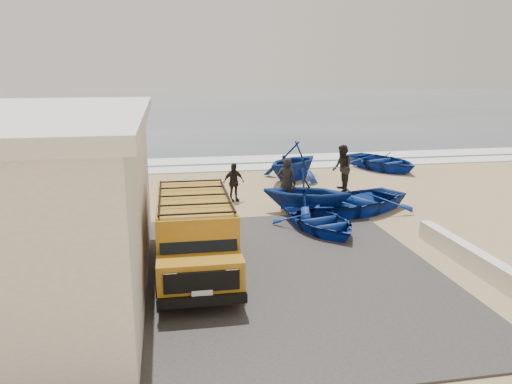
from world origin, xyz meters
TOP-DOWN VIEW (x-y plane):
  - ground at (0.00, 0.00)m, footprint 160.00×160.00m
  - slab at (-2.00, -2.00)m, footprint 12.00×10.00m
  - ocean at (0.00, 56.00)m, footprint 180.00×88.00m
  - surf_line at (0.00, 12.00)m, footprint 180.00×1.60m
  - surf_wash at (0.00, 14.50)m, footprint 180.00×2.20m
  - parapet at (5.00, -3.00)m, footprint 0.35×6.00m
  - van at (-2.25, -1.56)m, footprint 2.00×4.84m
  - boat_near_left at (1.95, 1.14)m, footprint 3.16×3.87m
  - boat_near_right at (3.91, 3.03)m, footprint 5.14×4.60m
  - boat_mid_left at (2.04, 3.18)m, footprint 4.03×3.81m
  - boat_far_left at (3.02, 8.86)m, footprint 4.58×4.53m
  - boat_far_right at (8.20, 10.36)m, footprint 4.47×5.14m
  - fisherman_front at (1.50, 3.98)m, footprint 0.85×0.73m
  - fisherman_middle at (4.52, 6.30)m, footprint 0.86×1.05m
  - fisherman_back at (-0.31, 5.43)m, footprint 0.98×0.64m

SIDE VIEW (x-z plane):
  - ground at x=0.00m, z-range 0.00..0.00m
  - ocean at x=0.00m, z-range 0.00..0.01m
  - surf_wash at x=0.00m, z-range 0.00..0.04m
  - slab at x=-2.00m, z-range 0.00..0.05m
  - surf_line at x=0.00m, z-range 0.00..0.06m
  - parapet at x=5.00m, z-range 0.00..0.55m
  - boat_near_left at x=1.95m, z-range 0.00..0.70m
  - boat_near_right at x=3.91m, z-range 0.00..0.88m
  - boat_far_right at x=8.20m, z-range 0.00..0.89m
  - fisherman_back at x=-0.31m, z-range 0.00..1.55m
  - boat_mid_left at x=2.04m, z-range 0.00..1.68m
  - boat_far_left at x=3.02m, z-range 0.00..1.83m
  - fisherman_front at x=1.50m, z-range 0.00..1.97m
  - fisherman_middle at x=4.52m, z-range 0.00..2.00m
  - van at x=-2.25m, z-range 0.08..2.14m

